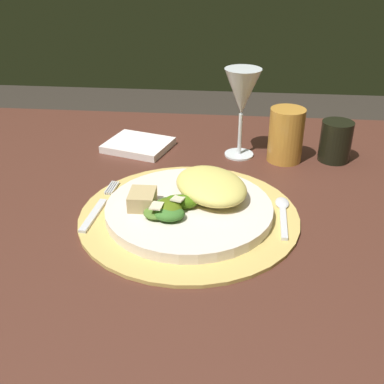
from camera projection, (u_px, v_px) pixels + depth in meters
name	position (u px, v px, depth m)	size (l,w,h in m)	color
dining_table	(157.00, 268.00, 0.91)	(1.33, 0.89, 0.71)	#4D281E
placemat	(189.00, 216.00, 0.78)	(0.36, 0.36, 0.01)	tan
dinner_plate	(189.00, 210.00, 0.78)	(0.27, 0.27, 0.02)	silver
pasta_serving	(211.00, 186.00, 0.79)	(0.14, 0.11, 0.04)	#E0CE66
salad_greens	(169.00, 208.00, 0.74)	(0.09, 0.08, 0.03)	#406728
bread_piece	(142.00, 199.00, 0.76)	(0.05, 0.04, 0.03)	tan
fork	(99.00, 207.00, 0.79)	(0.03, 0.17, 0.00)	silver
spoon	(283.00, 210.00, 0.79)	(0.02, 0.13, 0.01)	silver
napkin	(138.00, 145.00, 1.03)	(0.13, 0.11, 0.02)	white
wine_glass	(242.00, 94.00, 0.94)	(0.07, 0.07, 0.18)	silver
amber_tumbler	(286.00, 135.00, 0.95)	(0.07, 0.07, 0.11)	#C58532
dark_tumbler	(336.00, 141.00, 0.96)	(0.06, 0.06, 0.08)	black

